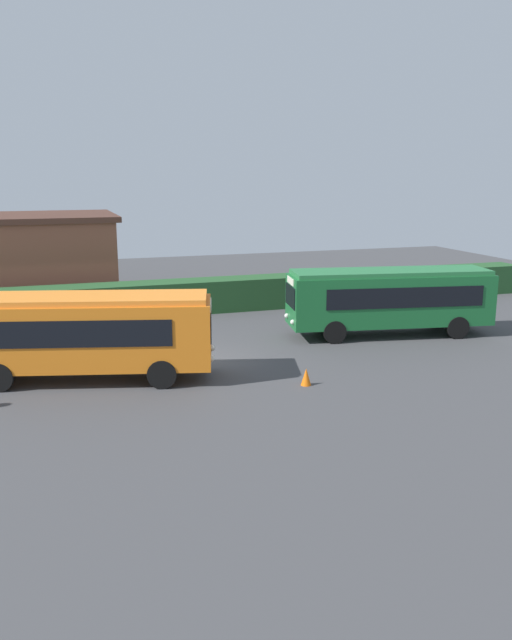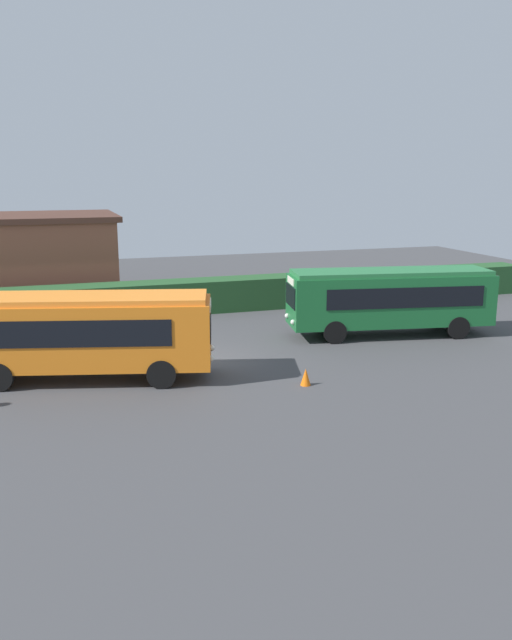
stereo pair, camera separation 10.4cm
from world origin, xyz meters
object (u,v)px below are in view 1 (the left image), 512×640
person_left (92,324)px  person_center (359,304)px  bus_green (389,297)px  bus_orange (85,332)px  traffic_cone (306,377)px

person_left → person_center: person_left is taller
bus_green → person_left: bus_green is taller
bus_orange → person_center: 14.11m
bus_green → traffic_cone: 8.38m
bus_orange → bus_green: size_ratio=0.97×
bus_orange → traffic_cone: bus_orange is taller
traffic_cone → person_left: bearing=131.4°
person_left → traffic_cone: person_left is taller
person_center → traffic_cone: 10.04m
bus_green → person_left: (-12.80, 2.03, -0.71)m
bus_orange → person_left: size_ratio=4.78×
bus_green → person_center: bus_green is taller
bus_green → person_center: (-0.15, 2.56, -0.79)m
traffic_cone → person_center: bearing=52.5°
person_left → traffic_cone: bearing=138.9°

